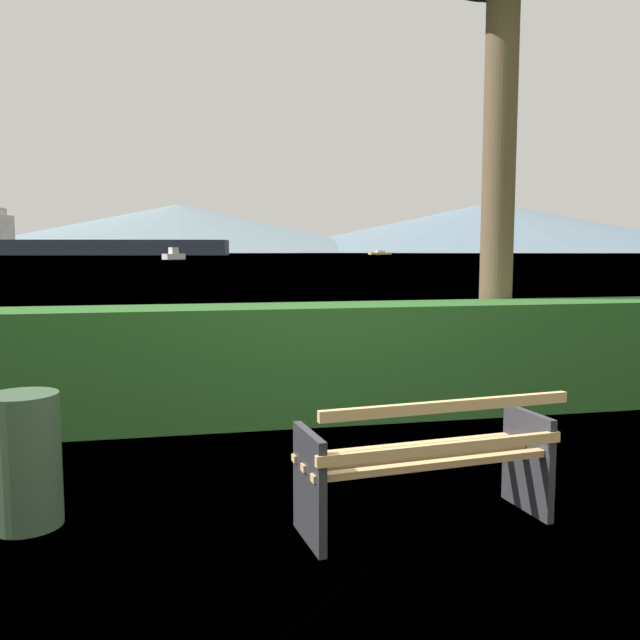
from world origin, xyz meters
TOP-DOWN VIEW (x-y plane):
  - ground_plane at (0.00, 0.00)m, footprint 1400.00×1400.00m
  - water_surface at (0.00, 306.12)m, footprint 620.00×620.00m
  - park_bench at (0.01, -0.06)m, footprint 1.67×0.75m
  - hedge_row at (0.00, 2.83)m, footprint 12.53×0.85m
  - trash_bin at (-2.46, 0.49)m, footprint 0.44×0.44m
  - cargo_ship_large at (-43.94, 246.43)m, footprint 105.30×31.65m
  - fishing_boat_near at (-2.29, 125.37)m, footprint 4.38×4.08m
  - sailboat_mid at (77.16, 252.45)m, footprint 9.17×3.86m
  - distant_hills at (-6.86, 580.78)m, footprint 1014.84×446.59m

SIDE VIEW (x-z plane):
  - ground_plane at x=0.00m, z-range 0.00..0.00m
  - water_surface at x=0.00m, z-range 0.00..0.00m
  - park_bench at x=0.01m, z-range -0.01..0.86m
  - trash_bin at x=-2.46m, z-range 0.00..0.85m
  - sailboat_mid at x=77.16m, z-range -0.23..1.36m
  - hedge_row at x=0.00m, z-range 0.00..1.18m
  - fishing_boat_near at x=-2.29m, z-range -0.35..1.94m
  - cargo_ship_large at x=-43.94m, z-range -3.67..12.97m
  - distant_hills at x=-6.86m, z-range -0.77..43.88m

